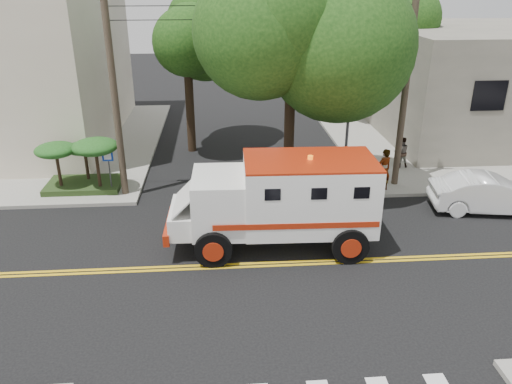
{
  "coord_description": "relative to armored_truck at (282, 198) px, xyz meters",
  "views": [
    {
      "loc": [
        -1.49,
        -14.03,
        8.7
      ],
      "look_at": [
        -0.25,
        2.34,
        1.6
      ],
      "focal_mm": 35.0,
      "sensor_mm": 36.0,
      "label": 1
    }
  ],
  "objects": [
    {
      "name": "accessibility_sign",
      "position": [
        -6.75,
        4.91,
        -0.45
      ],
      "size": [
        0.45,
        0.1,
        2.02
      ],
      "color": "#3F3F42",
      "rests_on": "ground"
    },
    {
      "name": "pedestrian_b",
      "position": [
        6.7,
        7.0,
        -0.92
      ],
      "size": [
        0.74,
        0.58,
        1.5
      ],
      "primitive_type": "imported",
      "rotation": [
        0.0,
        0.0,
        3.16
      ],
      "color": "gray",
      "rests_on": "sidewalk_ne"
    },
    {
      "name": "palm_planter",
      "position": [
        -7.99,
        5.36,
        -0.17
      ],
      "size": [
        3.52,
        2.63,
        2.36
      ],
      "color": "#1E3314",
      "rests_on": "sidewalk_nw"
    },
    {
      "name": "building_right",
      "position": [
        14.45,
        12.74,
        1.33
      ],
      "size": [
        14.0,
        12.0,
        6.0
      ],
      "primitive_type": "cube",
      "color": "#6A665B",
      "rests_on": "sidewalk_ne"
    },
    {
      "name": "utility_pole_right",
      "position": [
        5.75,
        4.94,
        2.68
      ],
      "size": [
        0.28,
        0.28,
        9.0
      ],
      "primitive_type": "cylinder",
      "color": "#382D23",
      "rests_on": "ground"
    },
    {
      "name": "ground",
      "position": [
        -0.55,
        -1.26,
        -1.82
      ],
      "size": [
        100.0,
        100.0,
        0.0
      ],
      "primitive_type": "plane",
      "color": "black",
      "rests_on": "ground"
    },
    {
      "name": "traffic_signal",
      "position": [
        3.25,
        4.34,
        0.41
      ],
      "size": [
        0.15,
        0.18,
        3.6
      ],
      "color": "#3F3F42",
      "rests_on": "ground"
    },
    {
      "name": "sidewalk_ne",
      "position": [
        12.95,
        12.24,
        -1.74
      ],
      "size": [
        17.0,
        17.0,
        0.15
      ],
      "primitive_type": "cube",
      "color": "gray",
      "rests_on": "ground"
    },
    {
      "name": "pedestrian_a",
      "position": [
        4.95,
        4.24,
        -0.73
      ],
      "size": [
        0.8,
        0.68,
        1.88
      ],
      "primitive_type": "imported",
      "rotation": [
        0.0,
        0.0,
        3.53
      ],
      "color": "gray",
      "rests_on": "sidewalk_ne"
    },
    {
      "name": "tree_main",
      "position": [
        1.38,
        4.94,
        5.38
      ],
      "size": [
        6.08,
        5.7,
        9.85
      ],
      "color": "black",
      "rests_on": "ground"
    },
    {
      "name": "tree_right",
      "position": [
        8.29,
        14.51,
        4.28
      ],
      "size": [
        4.8,
        4.5,
        8.2
      ],
      "color": "black",
      "rests_on": "ground"
    },
    {
      "name": "parked_sedan",
      "position": [
        8.62,
        2.14,
        -1.07
      ],
      "size": [
        4.75,
        2.27,
        1.5
      ],
      "primitive_type": "imported",
      "rotation": [
        0.0,
        0.0,
        1.42
      ],
      "color": "silver",
      "rests_on": "ground"
    },
    {
      "name": "sidewalk_nw",
      "position": [
        -14.05,
        12.24,
        -1.74
      ],
      "size": [
        17.0,
        17.0,
        0.15
      ],
      "primitive_type": "cube",
      "color": "gray",
      "rests_on": "ground"
    },
    {
      "name": "utility_pole_left",
      "position": [
        -6.15,
        4.74,
        2.68
      ],
      "size": [
        0.28,
        0.28,
        9.0
      ],
      "primitive_type": "cylinder",
      "color": "#382D23",
      "rests_on": "ground"
    },
    {
      "name": "armored_truck",
      "position": [
        0.0,
        0.0,
        0.0
      ],
      "size": [
        7.08,
        2.99,
        3.19
      ],
      "rotation": [
        0.0,
        0.0,
        -0.02
      ],
      "color": "white",
      "rests_on": "ground"
    },
    {
      "name": "tree_left",
      "position": [
        -3.23,
        10.52,
        3.91
      ],
      "size": [
        4.48,
        4.2,
        7.7
      ],
      "color": "black",
      "rests_on": "ground"
    }
  ]
}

